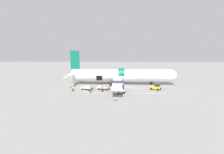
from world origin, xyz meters
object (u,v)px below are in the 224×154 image
at_px(airplane, 120,76).
at_px(ground_crew_loader_a, 90,89).
at_px(baggage_tug_lead, 156,87).
at_px(baggage_cart_loading, 87,88).
at_px(ground_crew_loader_b, 102,88).
at_px(ground_crew_driver, 73,88).
at_px(baggage_tug_mid, 120,91).
at_px(baggage_cart_queued, 104,88).

bearing_deg(airplane, ground_crew_loader_a, -125.00).
relative_size(airplane, baggage_tug_lead, 11.27).
bearing_deg(airplane, baggage_tug_lead, -34.58).
bearing_deg(ground_crew_loader_a, baggage_cart_loading, 115.07).
height_order(baggage_cart_loading, ground_crew_loader_b, ground_crew_loader_b).
height_order(airplane, baggage_tug_lead, airplane).
bearing_deg(ground_crew_driver, airplane, 37.83).
bearing_deg(baggage_tug_mid, ground_crew_loader_a, 175.34).
xyz_separation_m(baggage_tug_mid, baggage_cart_loading, (-8.42, 3.47, -0.26)).
bearing_deg(baggage_cart_loading, airplane, 40.83).
bearing_deg(baggage_tug_mid, baggage_tug_lead, 24.76).
bearing_deg(ground_crew_loader_a, ground_crew_driver, 166.49).
height_order(baggage_tug_mid, baggage_cart_queued, baggage_tug_mid).
bearing_deg(baggage_cart_queued, airplane, 57.85).
height_order(baggage_cart_queued, ground_crew_loader_a, ground_crew_loader_a).
bearing_deg(ground_crew_loader_b, baggage_cart_queued, 87.84).
xyz_separation_m(baggage_tug_mid, baggage_cart_queued, (-4.19, 3.99, -0.24)).
bearing_deg(baggage_tug_mid, ground_crew_driver, 171.80).
bearing_deg(ground_crew_loader_b, baggage_tug_mid, -18.96).
relative_size(baggage_tug_lead, ground_crew_loader_b, 1.76).
xyz_separation_m(airplane, baggage_tug_mid, (-0.13, -10.85, -2.11)).
xyz_separation_m(baggage_cart_loading, ground_crew_driver, (-3.26, -1.78, 0.37)).
distance_m(airplane, ground_crew_driver, 15.08).
distance_m(baggage_cart_queued, ground_crew_loader_b, 2.55).
xyz_separation_m(baggage_cart_loading, ground_crew_loader_a, (1.35, -2.89, 0.44)).
relative_size(baggage_cart_loading, ground_crew_loader_a, 2.16).
distance_m(baggage_tug_mid, baggage_cart_queued, 5.79).
bearing_deg(baggage_tug_lead, airplane, 145.42).
bearing_deg(baggage_cart_queued, baggage_tug_mid, -43.59).
distance_m(baggage_tug_lead, ground_crew_loader_a, 17.01).
bearing_deg(baggage_tug_lead, ground_crew_driver, -172.73).
bearing_deg(baggage_tug_mid, baggage_cart_queued, 136.41).
bearing_deg(ground_crew_loader_a, baggage_tug_mid, -4.66).
bearing_deg(baggage_cart_loading, ground_crew_loader_b, -25.75).
bearing_deg(baggage_tug_mid, airplane, 89.32).
bearing_deg(ground_crew_driver, baggage_cart_loading, 28.68).
bearing_deg(ground_crew_loader_a, ground_crew_loader_b, 17.82).
bearing_deg(ground_crew_driver, ground_crew_loader_b, -1.64).
bearing_deg(ground_crew_loader_b, airplane, 64.82).
distance_m(baggage_cart_loading, ground_crew_loader_a, 3.22).
bearing_deg(baggage_tug_mid, baggage_cart_loading, 157.62).
height_order(airplane, ground_crew_loader_a, airplane).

